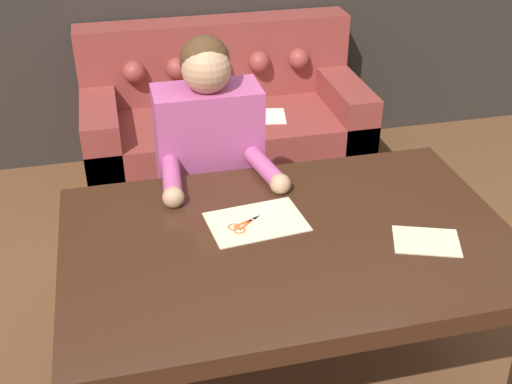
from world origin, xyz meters
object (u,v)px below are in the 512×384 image
couch (224,127)px  person (211,179)px  scissors (247,223)px  dining_table (289,252)px

couch → person: bearing=-103.2°
scissors → person: bearing=94.0°
couch → scissors: 1.76m
dining_table → scissors: bearing=139.3°
dining_table → person: bearing=104.1°
person → dining_table: bearing=-75.9°
person → scissors: size_ratio=6.02×
dining_table → person: (-0.16, 0.65, -0.05)m
dining_table → couch: (0.11, 1.80, -0.37)m
couch → dining_table: bearing=-93.4°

